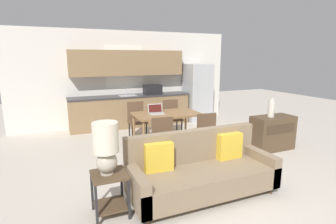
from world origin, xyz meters
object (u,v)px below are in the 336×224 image
Objects in this scene: credenza at (272,133)px; couch at (200,171)px; dining_table at (167,116)px; dining_chair_far_left at (137,119)px; vase at (271,108)px; dining_chair_near_right at (203,132)px; dining_chair_near_left at (161,137)px; dining_chair_far_right at (172,116)px; table_lamp at (106,146)px; laptop at (156,111)px; refrigerator at (197,93)px; side_table at (110,187)px.

couch is at bearing -156.32° from credenza.
dining_chair_far_left is at bearing 119.26° from dining_table.
credenza is 0.56m from vase.
dining_chair_near_left is (-0.91, 0.02, 0.00)m from dining_chair_near_right.
credenza is at bearing -27.99° from dining_table.
dining_chair_far_right is at bearing 130.53° from credenza.
table_lamp is 0.72× the size of dining_chair_near_left.
dining_chair_far_right is at bearing -115.01° from dining_chair_near_left.
laptop is (-0.68, -0.67, 0.31)m from dining_chair_far_right.
dining_chair_far_left is at bearing -56.81° from dining_chair_near_right.
table_lamp reaches higher than laptop.
dining_table is at bearing -117.89° from dining_chair_far_right.
dining_chair_far_left is 1.86m from dining_chair_near_right.
vase is (1.92, -1.08, 0.23)m from dining_table.
dining_chair_far_left is at bearing -84.63° from dining_chair_near_left.
dining_chair_near_left is at bearing 173.82° from credenza.
dining_table is 4.12× the size of laptop.
dining_chair_near_right reaches higher than credenza.
vase is at bearing -35.48° from dining_chair_far_left.
refrigerator is 0.84× the size of couch.
side_table is 3.58m from dining_chair_far_right.
side_table is 3.83m from credenza.
dining_chair_far_left and dining_chair_near_right have the same top height.
dining_table is 1.58× the size of dining_chair_far_left.
refrigerator is 2.72× the size of table_lamp.
refrigerator is at bearing -124.30° from dining_chair_near_left.
laptop is at bearing -48.75° from dining_chair_near_right.
couch reaches higher than dining_table.
refrigerator is 5.10× the size of laptop.
table_lamp reaches higher than couch.
dining_table is at bearing 51.49° from table_lamp.
dining_chair_near_left is (-0.01, -1.60, 0.00)m from dining_chair_far_left.
laptop reaches higher than dining_table.
table_lamp is at bearing -123.09° from dining_chair_far_right.
dining_table is at bearing -12.03° from laptop.
dining_chair_far_right is (0.01, 1.57, 0.00)m from dining_chair_near_right.
dining_chair_far_left is at bearing 67.10° from table_lamp.
dining_table is 2.17m from couch.
laptop is at bearing 152.96° from credenza.
dining_chair_near_right is at bearing 57.73° from couch.
dining_chair_far_right is (0.46, 0.75, -0.19)m from dining_table.
refrigerator is 5.38m from table_lamp.
refrigerator is 3.60m from dining_chair_near_left.
refrigerator reaches higher than credenza.
table_lamp is 1.88× the size of laptop.
dining_table is at bearing 80.21° from couch.
couch is at bearing -155.65° from vase.
laptop is (1.44, 2.20, 0.44)m from side_table.
dining_table is at bearing -57.11° from dining_chair_near_right.
credenza is 2.31× the size of vase.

